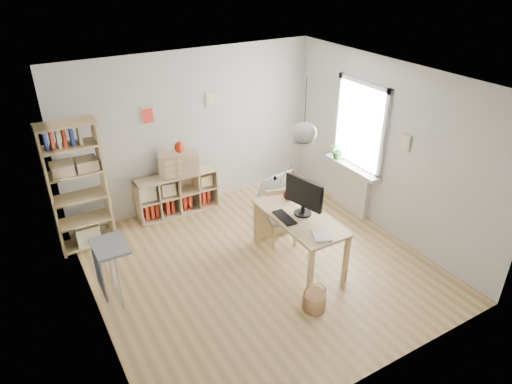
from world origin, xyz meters
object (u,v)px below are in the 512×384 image
storage_chest (288,204)px  drawer_chest (179,163)px  tall_bookshelf (76,183)px  cube_shelf (175,196)px  desk (299,222)px  chair (280,214)px  monitor (304,195)px

storage_chest → drawer_chest: 1.96m
tall_bookshelf → cube_shelf: bearing=10.2°
desk → chair: size_ratio=1.81×
cube_shelf → desk: bearing=-65.4°
monitor → drawer_chest: size_ratio=0.94×
desk → chair: bearing=84.3°
cube_shelf → tall_bookshelf: bearing=-169.8°
tall_bookshelf → drawer_chest: (1.66, 0.24, -0.18)m
desk → storage_chest: size_ratio=1.84×
desk → chair: (0.06, 0.58, -0.19)m
desk → tall_bookshelf: size_ratio=0.75×
cube_shelf → drawer_chest: drawer_chest is taller
storage_chest → monitor: (-0.50, -1.10, 0.83)m
tall_bookshelf → storage_chest: tall_bookshelf is taller
chair → drawer_chest: 1.94m
cube_shelf → drawer_chest: bearing=-22.7°
tall_bookshelf → monitor: (2.66, -1.92, -0.03)m
drawer_chest → desk: bearing=-48.0°
desk → drawer_chest: size_ratio=2.26×
tall_bookshelf → chair: 3.04m
desk → monitor: 0.41m
storage_chest → cube_shelf: bearing=137.5°
storage_chest → monitor: size_ratio=1.31×
cube_shelf → tall_bookshelf: tall_bookshelf is taller
desk → tall_bookshelf: bearing=143.0°
tall_bookshelf → monitor: 3.28m
cube_shelf → chair: size_ratio=1.69×
desk → monitor: size_ratio=2.40×
chair → monitor: monitor is taller
drawer_chest → tall_bookshelf: bearing=-152.6°
tall_bookshelf → storage_chest: bearing=-14.5°
chair → cube_shelf: bearing=139.1°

